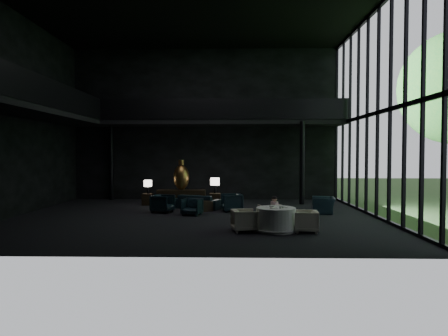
{
  "coord_description": "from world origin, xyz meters",
  "views": [
    {
      "loc": [
        1.48,
        -15.29,
        2.45
      ],
      "look_at": [
        1.11,
        0.5,
        1.88
      ],
      "focal_mm": 32.0,
      "sensor_mm": 36.0,
      "label": 1
    }
  ],
  "objects_px": {
    "lounge_armchair_east": "(232,201)",
    "dining_chair_east": "(306,221)",
    "side_table_left": "(148,199)",
    "lounge_armchair_west": "(163,202)",
    "console": "(181,198)",
    "bronze_urn": "(181,177)",
    "dining_chair_north": "(272,214)",
    "lounge_armchair_south": "(192,206)",
    "table_lamp_right": "(215,182)",
    "child": "(274,204)",
    "table_lamp_left": "(148,184)",
    "dining_chair_west": "(244,219)",
    "sofa": "(198,199)",
    "coffee_table": "(199,206)",
    "window_armchair": "(324,203)",
    "side_table_right": "(215,199)",
    "dining_table": "(276,221)"
  },
  "relations": [
    {
      "from": "lounge_armchair_west",
      "to": "side_table_left",
      "type": "bearing_deg",
      "value": 42.85
    },
    {
      "from": "table_lamp_left",
      "to": "lounge_armchair_south",
      "type": "relative_size",
      "value": 0.92
    },
    {
      "from": "dining_chair_west",
      "to": "dining_chair_north",
      "type": "bearing_deg",
      "value": -54.24
    },
    {
      "from": "lounge_armchair_south",
      "to": "coffee_table",
      "type": "xyz_separation_m",
      "value": [
        0.15,
        1.27,
        -0.14
      ]
    },
    {
      "from": "dining_chair_north",
      "to": "dining_chair_west",
      "type": "xyz_separation_m",
      "value": [
        -0.97,
        -1.04,
        -0.02
      ]
    },
    {
      "from": "side_table_left",
      "to": "lounge_armchair_west",
      "type": "bearing_deg",
      "value": -64.45
    },
    {
      "from": "dining_chair_north",
      "to": "lounge_armchair_south",
      "type": "bearing_deg",
      "value": -58.16
    },
    {
      "from": "table_lamp_left",
      "to": "lounge_armchair_east",
      "type": "distance_m",
      "value": 4.54
    },
    {
      "from": "console",
      "to": "coffee_table",
      "type": "bearing_deg",
      "value": -61.1
    },
    {
      "from": "dining_chair_east",
      "to": "child",
      "type": "xyz_separation_m",
      "value": [
        -0.86,
        1.09,
        0.36
      ]
    },
    {
      "from": "sofa",
      "to": "coffee_table",
      "type": "height_order",
      "value": "sofa"
    },
    {
      "from": "sofa",
      "to": "window_armchair",
      "type": "xyz_separation_m",
      "value": [
        5.3,
        -1.33,
        0.0
      ]
    },
    {
      "from": "window_armchair",
      "to": "dining_chair_east",
      "type": "xyz_separation_m",
      "value": [
        -1.45,
        -3.98,
        -0.05
      ]
    },
    {
      "from": "dining_chair_east",
      "to": "dining_table",
      "type": "bearing_deg",
      "value": -91.49
    },
    {
      "from": "lounge_armchair_south",
      "to": "side_table_right",
      "type": "bearing_deg",
      "value": 90.59
    },
    {
      "from": "side_table_left",
      "to": "sofa",
      "type": "distance_m",
      "value": 2.72
    },
    {
      "from": "table_lamp_left",
      "to": "dining_chair_east",
      "type": "bearing_deg",
      "value": -45.5
    },
    {
      "from": "child",
      "to": "bronze_urn",
      "type": "bearing_deg",
      "value": -54.2
    },
    {
      "from": "table_lamp_left",
      "to": "dining_table",
      "type": "distance_m",
      "value": 8.36
    },
    {
      "from": "lounge_armchair_south",
      "to": "dining_chair_north",
      "type": "height_order",
      "value": "dining_chair_north"
    },
    {
      "from": "lounge_armchair_south",
      "to": "dining_table",
      "type": "distance_m",
      "value": 4.39
    },
    {
      "from": "lounge_armchair_south",
      "to": "dining_chair_north",
      "type": "distance_m",
      "value": 3.7
    },
    {
      "from": "bronze_urn",
      "to": "dining_chair_north",
      "type": "bearing_deg",
      "value": -54.51
    },
    {
      "from": "lounge_armchair_east",
      "to": "dining_chair_west",
      "type": "distance_m",
      "value": 4.32
    },
    {
      "from": "bronze_urn",
      "to": "dining_chair_north",
      "type": "height_order",
      "value": "bronze_urn"
    },
    {
      "from": "console",
      "to": "table_lamp_right",
      "type": "distance_m",
      "value": 1.76
    },
    {
      "from": "lounge_armchair_east",
      "to": "dining_chair_east",
      "type": "relative_size",
      "value": 1.22
    },
    {
      "from": "child",
      "to": "window_armchair",
      "type": "bearing_deg",
      "value": -128.7
    },
    {
      "from": "dining_chair_east",
      "to": "table_lamp_right",
      "type": "bearing_deg",
      "value": -148.75
    },
    {
      "from": "console",
      "to": "table_lamp_left",
      "type": "relative_size",
      "value": 3.56
    },
    {
      "from": "coffee_table",
      "to": "dining_chair_north",
      "type": "relative_size",
      "value": 1.21
    },
    {
      "from": "side_table_left",
      "to": "child",
      "type": "height_order",
      "value": "child"
    },
    {
      "from": "table_lamp_right",
      "to": "sofa",
      "type": "distance_m",
      "value": 1.51
    },
    {
      "from": "dining_chair_north",
      "to": "table_lamp_right",
      "type": "bearing_deg",
      "value": -89.15
    },
    {
      "from": "side_table_right",
      "to": "console",
      "type": "bearing_deg",
      "value": 179.2
    },
    {
      "from": "table_lamp_right",
      "to": "child",
      "type": "bearing_deg",
      "value": -67.12
    },
    {
      "from": "lounge_armchair_east",
      "to": "window_armchair",
      "type": "xyz_separation_m",
      "value": [
        3.77,
        -0.41,
        -0.03
      ]
    },
    {
      "from": "child",
      "to": "dining_chair_east",
      "type": "bearing_deg",
      "value": 128.4
    },
    {
      "from": "side_table_right",
      "to": "side_table_left",
      "type": "bearing_deg",
      "value": 179.06
    },
    {
      "from": "lounge_armchair_east",
      "to": "coffee_table",
      "type": "distance_m",
      "value": 1.46
    },
    {
      "from": "console",
      "to": "bronze_urn",
      "type": "bearing_deg",
      "value": 90.0
    },
    {
      "from": "side_table_left",
      "to": "coffee_table",
      "type": "distance_m",
      "value": 3.16
    },
    {
      "from": "bronze_urn",
      "to": "lounge_armchair_east",
      "type": "relative_size",
      "value": 1.6
    },
    {
      "from": "lounge_armchair_south",
      "to": "dining_chair_west",
      "type": "relative_size",
      "value": 0.93
    },
    {
      "from": "table_lamp_right",
      "to": "coffee_table",
      "type": "distance_m",
      "value": 2.14
    },
    {
      "from": "table_lamp_right",
      "to": "lounge_armchair_east",
      "type": "distance_m",
      "value": 2.31
    },
    {
      "from": "dining_table",
      "to": "dining_chair_east",
      "type": "relative_size",
      "value": 1.93
    },
    {
      "from": "coffee_table",
      "to": "dining_chair_west",
      "type": "xyz_separation_m",
      "value": [
        1.84,
        -4.51,
        0.16
      ]
    },
    {
      "from": "table_lamp_right",
      "to": "sofa",
      "type": "height_order",
      "value": "table_lamp_right"
    },
    {
      "from": "lounge_armchair_east",
      "to": "dining_chair_east",
      "type": "height_order",
      "value": "lounge_armchair_east"
    }
  ]
}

